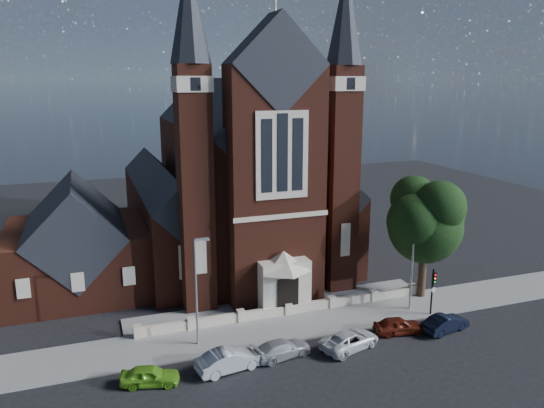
{
  "coord_description": "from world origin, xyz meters",
  "views": [
    {
      "loc": [
        -14.8,
        -30.92,
        18.88
      ],
      "look_at": [
        0.61,
        12.0,
        8.1
      ],
      "focal_mm": 35.0,
      "sensor_mm": 36.0,
      "label": 1
    }
  ],
  "objects_px": {
    "street_tree": "(429,222)",
    "traffic_signal": "(433,286)",
    "car_white_suv": "(350,340)",
    "parish_hall": "(77,248)",
    "car_dark_red": "(399,325)",
    "car_silver_b": "(282,349)",
    "street_lamp_left": "(197,286)",
    "car_lime_van": "(150,376)",
    "church": "(232,182)",
    "car_navy": "(445,323)",
    "street_lamp_right": "(414,258)",
    "car_silver_a": "(229,360)"
  },
  "relations": [
    {
      "from": "street_tree",
      "to": "car_silver_a",
      "type": "relative_size",
      "value": 2.38
    },
    {
      "from": "street_tree",
      "to": "car_silver_b",
      "type": "bearing_deg",
      "value": -160.88
    },
    {
      "from": "traffic_signal",
      "to": "car_dark_red",
      "type": "height_order",
      "value": "traffic_signal"
    },
    {
      "from": "parish_hall",
      "to": "car_dark_red",
      "type": "bearing_deg",
      "value": -37.33
    },
    {
      "from": "church",
      "to": "street_lamp_right",
      "type": "xyz_separation_m",
      "value": [
        10.09,
        -18.94,
        -3.59
      ]
    },
    {
      "from": "street_lamp_right",
      "to": "car_navy",
      "type": "bearing_deg",
      "value": -87.03
    },
    {
      "from": "car_lime_van",
      "to": "car_dark_red",
      "type": "relative_size",
      "value": 0.98
    },
    {
      "from": "car_silver_a",
      "to": "street_tree",
      "type": "bearing_deg",
      "value": -83.15
    },
    {
      "from": "parish_hall",
      "to": "car_lime_van",
      "type": "xyz_separation_m",
      "value": [
        4.08,
        -18.05,
        -3.38
      ]
    },
    {
      "from": "car_silver_b",
      "to": "street_lamp_right",
      "type": "bearing_deg",
      "value": -84.36
    },
    {
      "from": "car_navy",
      "to": "street_lamp_left",
      "type": "bearing_deg",
      "value": 64.91
    },
    {
      "from": "street_lamp_right",
      "to": "car_silver_b",
      "type": "xyz_separation_m",
      "value": [
        -12.93,
        -3.64,
        -3.98
      ]
    },
    {
      "from": "street_lamp_right",
      "to": "car_navy",
      "type": "height_order",
      "value": "street_lamp_right"
    },
    {
      "from": "church",
      "to": "car_silver_a",
      "type": "distance_m",
      "value": 25.12
    },
    {
      "from": "car_dark_red",
      "to": "church",
      "type": "bearing_deg",
      "value": 26.45
    },
    {
      "from": "car_lime_van",
      "to": "car_silver_b",
      "type": "height_order",
      "value": "car_lime_van"
    },
    {
      "from": "church",
      "to": "car_silver_b",
      "type": "distance_m",
      "value": 23.99
    },
    {
      "from": "street_tree",
      "to": "car_silver_a",
      "type": "height_order",
      "value": "street_tree"
    },
    {
      "from": "street_lamp_right",
      "to": "car_white_suv",
      "type": "bearing_deg",
      "value": -152.41
    },
    {
      "from": "car_lime_van",
      "to": "car_navy",
      "type": "height_order",
      "value": "car_navy"
    },
    {
      "from": "car_silver_b",
      "to": "car_navy",
      "type": "bearing_deg",
      "value": -102.78
    },
    {
      "from": "street_lamp_right",
      "to": "car_lime_van",
      "type": "distance_m",
      "value": 22.73
    },
    {
      "from": "car_lime_van",
      "to": "car_navy",
      "type": "xyz_separation_m",
      "value": [
        22.23,
        -0.21,
        0.03
      ]
    },
    {
      "from": "parish_hall",
      "to": "traffic_signal",
      "type": "relative_size",
      "value": 3.05
    },
    {
      "from": "church",
      "to": "traffic_signal",
      "type": "relative_size",
      "value": 8.72
    },
    {
      "from": "church",
      "to": "car_navy",
      "type": "bearing_deg",
      "value": -66.04
    },
    {
      "from": "church",
      "to": "traffic_signal",
      "type": "distance_m",
      "value": 23.94
    },
    {
      "from": "street_lamp_left",
      "to": "car_lime_van",
      "type": "bearing_deg",
      "value": -134.71
    },
    {
      "from": "street_tree",
      "to": "car_navy",
      "type": "xyz_separation_m",
      "value": [
        -2.29,
        -5.97,
        -6.3
      ]
    },
    {
      "from": "street_lamp_left",
      "to": "car_silver_b",
      "type": "relative_size",
      "value": 1.89
    },
    {
      "from": "church",
      "to": "traffic_signal",
      "type": "xyz_separation_m",
      "value": [
        11.0,
        -20.52,
        -5.6
      ]
    },
    {
      "from": "street_tree",
      "to": "street_lamp_right",
      "type": "relative_size",
      "value": 1.32
    },
    {
      "from": "street_tree",
      "to": "traffic_signal",
      "type": "bearing_deg",
      "value": -115.95
    },
    {
      "from": "street_lamp_left",
      "to": "car_silver_b",
      "type": "height_order",
      "value": "street_lamp_left"
    },
    {
      "from": "church",
      "to": "car_dark_red",
      "type": "height_order",
      "value": "church"
    },
    {
      "from": "street_lamp_right",
      "to": "car_silver_a",
      "type": "distance_m",
      "value": 17.74
    },
    {
      "from": "car_white_suv",
      "to": "parish_hall",
      "type": "bearing_deg",
      "value": 27.14
    },
    {
      "from": "church",
      "to": "street_lamp_left",
      "type": "xyz_separation_m",
      "value": [
        -7.91,
        -18.94,
        -3.59
      ]
    },
    {
      "from": "church",
      "to": "car_lime_van",
      "type": "relative_size",
      "value": 9.43
    },
    {
      "from": "car_lime_van",
      "to": "car_silver_b",
      "type": "distance_m",
      "value": 9.09
    },
    {
      "from": "car_navy",
      "to": "car_silver_b",
      "type": "bearing_deg",
      "value": 75.39
    },
    {
      "from": "parish_hall",
      "to": "car_silver_b",
      "type": "bearing_deg",
      "value": -53.28
    },
    {
      "from": "parish_hall",
      "to": "car_dark_red",
      "type": "relative_size",
      "value": 3.22
    },
    {
      "from": "car_silver_a",
      "to": "traffic_signal",
      "type": "bearing_deg",
      "value": -91.77
    },
    {
      "from": "car_silver_b",
      "to": "car_white_suv",
      "type": "relative_size",
      "value": 0.92
    },
    {
      "from": "church",
      "to": "car_white_suv",
      "type": "bearing_deg",
      "value": -84.67
    },
    {
      "from": "church",
      "to": "parish_hall",
      "type": "bearing_deg",
      "value": -162.84
    },
    {
      "from": "church",
      "to": "car_white_suv",
      "type": "xyz_separation_m",
      "value": [
        2.15,
        -23.09,
        -7.54
      ]
    },
    {
      "from": "street_lamp_right",
      "to": "car_lime_van",
      "type": "relative_size",
      "value": 2.19
    },
    {
      "from": "car_navy",
      "to": "car_white_suv",
      "type": "bearing_deg",
      "value": 77.29
    }
  ]
}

